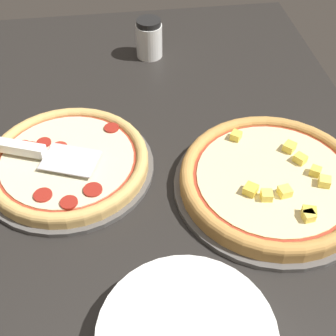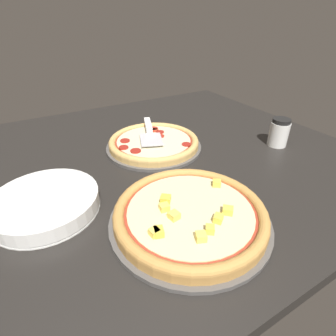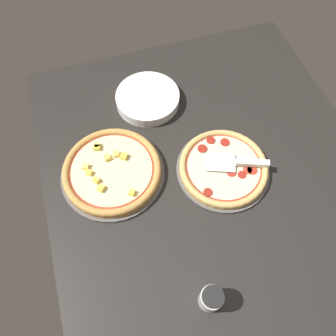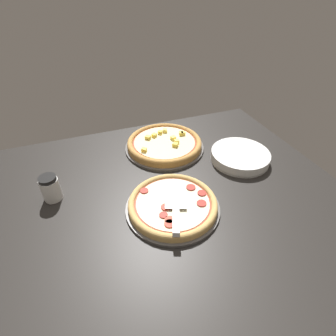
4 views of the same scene
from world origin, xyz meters
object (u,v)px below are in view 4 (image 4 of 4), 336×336
Objects in this scene: parmesan_shaker at (51,188)px; serving_spatula at (176,214)px; plate_stack at (240,156)px; pizza_front at (173,204)px; pizza_back at (164,143)px.

serving_spatula is at bearing -35.45° from parmesan_shaker.
parmesan_shaker is (-37.54, 26.73, 0.32)cm from serving_spatula.
parmesan_shaker is at bearing 177.58° from plate_stack.
pizza_back reaches higher than pizza_front.
plate_stack is (37.90, 16.84, -0.21)cm from pizza_front.
pizza_back is 1.37× the size of plate_stack.
serving_spatula is (-11.92, -44.16, 1.83)cm from pizza_back.
parmesan_shaker is at bearing -160.59° from pizza_back.
parmesan_shaker reaches higher than pizza_back.
pizza_back is 3.50× the size of parmesan_shaker.
serving_spatula is 45.95cm from plate_stack.
plate_stack is at bearing -36.94° from pizza_back.
parmesan_shaker is at bearing 152.79° from pizza_front.
plate_stack is (39.43, 23.47, -2.39)cm from serving_spatula.
parmesan_shaker reaches higher than plate_stack.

